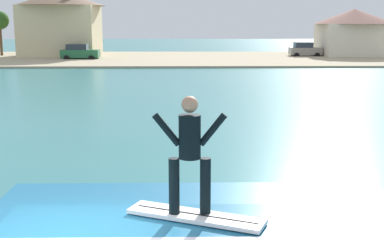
{
  "coord_description": "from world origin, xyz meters",
  "views": [
    {
      "loc": [
        1.68,
        -6.55,
        4.32
      ],
      "look_at": [
        1.91,
        6.86,
        1.77
      ],
      "focal_mm": 48.19,
      "sensor_mm": 36.0,
      "label": 1
    }
  ],
  "objects": [
    {
      "name": "house_with_chimney",
      "position": [
        -13.58,
        58.92,
        4.49
      ],
      "size": [
        11.2,
        11.2,
        8.62
      ],
      "color": "beige",
      "rests_on": "ground_plane"
    },
    {
      "name": "surfer",
      "position": [
        1.77,
        0.68,
        2.52
      ],
      "size": [
        1.08,
        0.32,
        1.75
      ],
      "color": "black",
      "rests_on": "surfboard"
    },
    {
      "name": "surfboard",
      "position": [
        1.85,
        0.63,
        1.51
      ],
      "size": [
        2.08,
        1.26,
        0.06
      ],
      "color": "white",
      "rests_on": "wave_crest"
    },
    {
      "name": "car_near_shore",
      "position": [
        -10.23,
        53.22,
        0.95
      ],
      "size": [
        4.29,
        2.26,
        1.86
      ],
      "color": "#23663D",
      "rests_on": "ground_plane"
    },
    {
      "name": "tree_tall_bare",
      "position": [
        -21.18,
        59.02,
        4.46
      ],
      "size": [
        2.29,
        2.29,
        5.7
      ],
      "color": "brown",
      "rests_on": "ground_plane"
    },
    {
      "name": "house_gabled_white",
      "position": [
        23.04,
        58.49,
        3.31
      ],
      "size": [
        10.01,
        10.01,
        5.96
      ],
      "color": "beige",
      "rests_on": "ground_plane"
    },
    {
      "name": "shoreline_bank",
      "position": [
        0.0,
        54.98,
        0.1
      ],
      "size": [
        120.0,
        24.78,
        0.2
      ],
      "color": "tan",
      "rests_on": "ground_plane"
    },
    {
      "name": "car_far_shore",
      "position": [
        16.82,
        57.78,
        0.94
      ],
      "size": [
        3.89,
        2.19,
        1.86
      ],
      "color": "gray",
      "rests_on": "ground_plane"
    }
  ]
}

